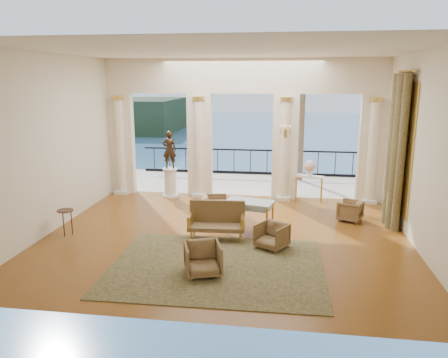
% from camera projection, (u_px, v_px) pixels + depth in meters
% --- Properties ---
extents(floor, '(9.00, 9.00, 0.00)m').
position_uv_depth(floor, '(226.00, 237.00, 10.96)').
color(floor, '#48270D').
rests_on(floor, ground).
extents(room_walls, '(9.00, 9.00, 9.00)m').
position_uv_depth(room_walls, '(218.00, 127.00, 9.23)').
color(room_walls, '#EEE4C8').
rests_on(room_walls, ground).
extents(arcade, '(9.00, 0.56, 4.50)m').
position_uv_depth(arcade, '(242.00, 119.00, 14.06)').
color(arcade, beige).
rests_on(arcade, ground).
extents(terrace, '(10.00, 3.60, 0.10)m').
position_uv_depth(terrace, '(247.00, 184.00, 16.56)').
color(terrace, '#ADA68F').
rests_on(terrace, ground).
extents(balustrade, '(9.00, 0.06, 1.03)m').
position_uv_depth(balustrade, '(250.00, 164.00, 18.00)').
color(balustrade, black).
rests_on(balustrade, terrace).
extents(palm_tree, '(2.00, 2.00, 4.50)m').
position_uv_depth(palm_tree, '(304.00, 72.00, 16.12)').
color(palm_tree, '#4C3823').
rests_on(palm_tree, terrace).
extents(headland, '(22.00, 18.00, 6.00)m').
position_uv_depth(headland, '(121.00, 115.00, 83.28)').
color(headland, black).
rests_on(headland, sea).
extents(sea, '(160.00, 160.00, 0.00)m').
position_uv_depth(sea, '(277.00, 141.00, 70.17)').
color(sea, '#2C5B84').
rests_on(sea, ground).
extents(curtain, '(0.33, 1.40, 4.09)m').
position_uv_depth(curtain, '(396.00, 151.00, 11.36)').
color(curtain, '#494024').
rests_on(curtain, ground).
extents(window_frame, '(0.04, 1.60, 3.40)m').
position_uv_depth(window_frame, '(404.00, 149.00, 11.31)').
color(window_frame, gold).
rests_on(window_frame, room_walls).
extents(wall_sconce, '(0.30, 0.11, 0.33)m').
position_uv_depth(wall_sconce, '(285.00, 132.00, 13.64)').
color(wall_sconce, gold).
rests_on(wall_sconce, arcade).
extents(rug, '(4.51, 3.54, 0.02)m').
position_uv_depth(rug, '(217.00, 266.00, 9.21)').
color(rug, '#292E16').
rests_on(rug, ground).
extents(armchair_a, '(0.88, 0.86, 0.73)m').
position_uv_depth(armchair_a, '(203.00, 258.00, 8.77)').
color(armchair_a, '#463A1C').
rests_on(armchair_a, ground).
extents(armchair_b, '(0.86, 0.84, 0.66)m').
position_uv_depth(armchair_b, '(272.00, 235.00, 10.14)').
color(armchair_b, '#463A1C').
rests_on(armchair_b, ground).
extents(armchair_c, '(0.76, 0.78, 0.63)m').
position_uv_depth(armchair_c, '(350.00, 210.00, 12.12)').
color(armchair_c, '#463A1C').
rests_on(armchair_c, ground).
extents(armchair_d, '(0.75, 0.79, 0.71)m').
position_uv_depth(armchair_d, '(215.00, 206.00, 12.34)').
color(armchair_d, '#463A1C').
rests_on(armchair_d, ground).
extents(settee, '(1.42, 0.68, 0.92)m').
position_uv_depth(settee, '(217.00, 220.00, 10.80)').
color(settee, '#463A1C').
rests_on(settee, ground).
extents(game_table, '(1.32, 0.91, 0.83)m').
position_uv_depth(game_table, '(249.00, 204.00, 11.13)').
color(game_table, '#A2C1D2').
rests_on(game_table, ground).
extents(pedestal, '(0.53, 0.53, 0.97)m').
position_uv_depth(pedestal, '(170.00, 183.00, 14.55)').
color(pedestal, silver).
rests_on(pedestal, ground).
extents(statue, '(0.49, 0.37, 1.24)m').
position_uv_depth(statue, '(169.00, 150.00, 14.30)').
color(statue, black).
rests_on(statue, pedestal).
extents(console_table, '(0.96, 0.65, 0.85)m').
position_uv_depth(console_table, '(309.00, 180.00, 13.92)').
color(console_table, silver).
rests_on(console_table, ground).
extents(urn, '(0.37, 0.37, 0.49)m').
position_uv_depth(urn, '(310.00, 167.00, 13.82)').
color(urn, white).
rests_on(urn, console_table).
extents(side_table, '(0.41, 0.41, 0.66)m').
position_uv_depth(side_table, '(65.00, 214.00, 10.95)').
color(side_table, black).
rests_on(side_table, ground).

